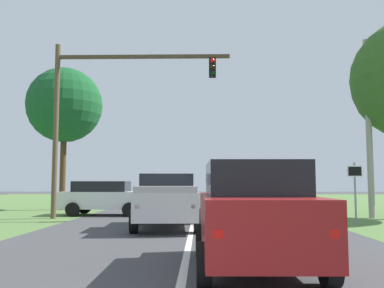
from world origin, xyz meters
The scene contains 8 objects.
ground_plane centered at (0.00, 9.09, 0.00)m, with size 120.00×120.00×0.00m, color #424244.
red_suv_near centered at (1.34, 5.05, 1.06)m, with size 2.28×4.49×2.04m.
pickup_truck_lead centered at (-0.90, 12.08, 1.00)m, with size 2.55×5.09×1.94m.
traffic_light centered at (-4.29, 16.04, 5.38)m, with size 8.20×0.40×8.11m.
keep_moving_sign centered at (6.46, 13.74, 1.56)m, with size 0.60×0.09×2.44m.
crossing_suv_far centered at (-4.49, 18.04, 0.90)m, with size 4.45×2.24×1.70m.
utility_pole_right centered at (8.18, 16.49, 4.20)m, with size 0.28×0.28×8.39m, color #9E998E.
extra_tree_1 centered at (-7.99, 22.06, 6.31)m, with size 4.55×4.55×8.62m.
Camera 1 is at (0.32, -3.23, 1.66)m, focal length 39.53 mm.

